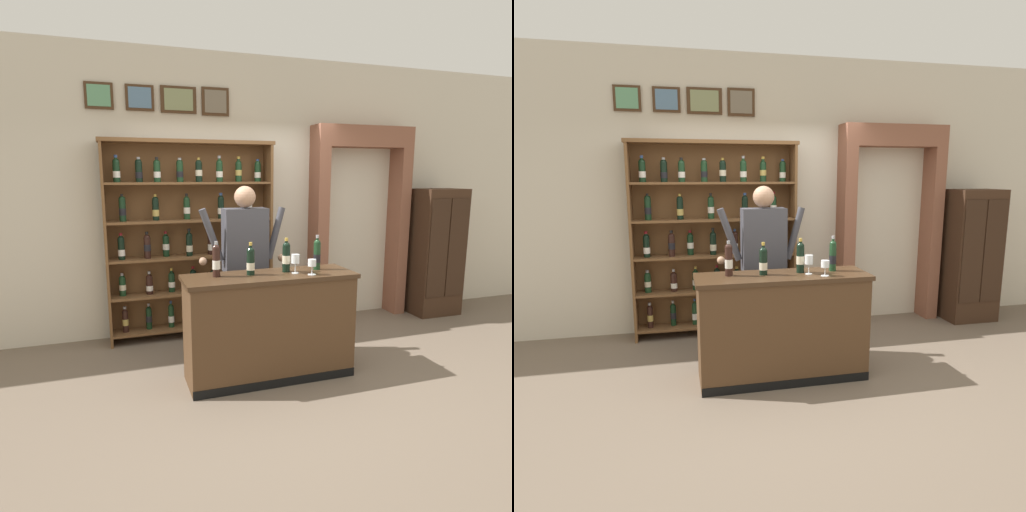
% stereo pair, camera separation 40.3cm
% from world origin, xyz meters
% --- Properties ---
extents(ground_plane, '(14.00, 14.00, 0.02)m').
position_xyz_m(ground_plane, '(0.00, 0.00, -0.01)').
color(ground_plane, '#6B5B4C').
extents(back_wall, '(12.00, 0.19, 3.26)m').
position_xyz_m(back_wall, '(-0.00, 1.60, 1.63)').
color(back_wall, beige).
rests_on(back_wall, ground).
extents(wine_shelf, '(1.92, 0.31, 2.26)m').
position_xyz_m(wine_shelf, '(-0.51, 1.34, 1.19)').
color(wine_shelf, brown).
rests_on(wine_shelf, ground).
extents(archway_doorway, '(1.34, 0.45, 2.48)m').
position_xyz_m(archway_doorway, '(1.72, 1.47, 1.39)').
color(archway_doorway, brown).
rests_on(archway_doorway, ground).
extents(side_cabinet, '(0.64, 0.45, 1.70)m').
position_xyz_m(side_cabinet, '(2.78, 1.14, 0.85)').
color(side_cabinet, '#382316').
rests_on(side_cabinet, ground).
extents(tasting_counter, '(1.58, 0.50, 0.99)m').
position_xyz_m(tasting_counter, '(-0.03, -0.00, 0.49)').
color(tasting_counter, '#4C331E').
rests_on(tasting_counter, ground).
extents(shopkeeper, '(0.92, 0.22, 1.77)m').
position_xyz_m(shopkeeper, '(-0.08, 0.59, 1.10)').
color(shopkeeper, '#2D3347').
rests_on(shopkeeper, ground).
extents(tasting_bottle_bianco, '(0.07, 0.07, 0.32)m').
position_xyz_m(tasting_bottle_bianco, '(-0.51, 0.06, 1.14)').
color(tasting_bottle_bianco, black).
rests_on(tasting_bottle_bianco, tasting_counter).
extents(tasting_bottle_prosecco, '(0.07, 0.07, 0.30)m').
position_xyz_m(tasting_bottle_prosecco, '(-0.20, 0.03, 1.12)').
color(tasting_bottle_prosecco, black).
rests_on(tasting_bottle_prosecco, tasting_counter).
extents(tasting_bottle_brunello, '(0.07, 0.07, 0.32)m').
position_xyz_m(tasting_bottle_brunello, '(0.15, 0.05, 1.14)').
color(tasting_bottle_brunello, black).
rests_on(tasting_bottle_brunello, tasting_counter).
extents(tasting_bottle_super_tuscan, '(0.07, 0.07, 0.33)m').
position_xyz_m(tasting_bottle_super_tuscan, '(0.47, 0.06, 1.14)').
color(tasting_bottle_super_tuscan, '#19381E').
rests_on(tasting_bottle_super_tuscan, tasting_counter).
extents(wine_glass_right, '(0.08, 0.08, 0.18)m').
position_xyz_m(wine_glass_right, '(0.21, -0.03, 1.12)').
color(wine_glass_right, silver).
rests_on(wine_glass_right, tasting_counter).
extents(wine_glass_left, '(0.08, 0.08, 0.14)m').
position_xyz_m(wine_glass_left, '(0.33, -0.14, 1.09)').
color(wine_glass_left, silver).
rests_on(wine_glass_left, tasting_counter).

